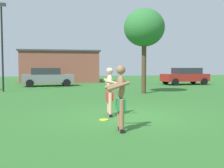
% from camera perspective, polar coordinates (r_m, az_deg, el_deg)
% --- Properties ---
extents(ground_plane, '(80.00, 80.00, 0.00)m').
position_cam_1_polar(ground_plane, '(9.29, 3.14, -6.80)').
color(ground_plane, '#2D6628').
extents(player_with_cap, '(0.61, 0.64, 1.67)m').
position_cam_1_polar(player_with_cap, '(9.19, -0.46, -1.16)').
color(player_with_cap, black).
rests_on(player_with_cap, ground_plane).
extents(player_in_green, '(0.63, 0.62, 1.73)m').
position_cam_1_polar(player_in_green, '(7.02, 1.82, -2.68)').
color(player_in_green, black).
rests_on(player_in_green, ground_plane).
extents(frisbee, '(0.29, 0.29, 0.03)m').
position_cam_1_polar(frisbee, '(8.57, -1.73, -7.60)').
color(frisbee, yellow).
rests_on(frisbee, ground_plane).
extents(car_red_near_post, '(4.42, 2.28, 1.58)m').
position_cam_1_polar(car_red_near_post, '(26.24, 15.29, 1.68)').
color(car_red_near_post, maroon).
rests_on(car_red_near_post, ground_plane).
extents(car_gray_mid_lot, '(4.41, 2.25, 1.58)m').
position_cam_1_polar(car_gray_mid_lot, '(23.95, -13.55, 1.53)').
color(car_gray_mid_lot, slate).
rests_on(car_gray_mid_lot, ground_plane).
extents(lamp_post, '(0.60, 0.24, 5.92)m').
position_cam_1_polar(lamp_post, '(19.64, -22.33, 9.04)').
color(lamp_post, black).
rests_on(lamp_post, ground_plane).
extents(outbuilding_behind_lot, '(8.39, 6.89, 3.43)m').
position_cam_1_polar(outbuilding_behind_lot, '(31.09, -11.09, 3.69)').
color(outbuilding_behind_lot, brown).
rests_on(outbuilding_behind_lot, ground_plane).
extents(tree_behind_players, '(2.55, 2.55, 5.31)m').
position_cam_1_polar(tree_behind_players, '(17.24, 6.85, 11.67)').
color(tree_behind_players, '#4C3823').
rests_on(tree_behind_players, ground_plane).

